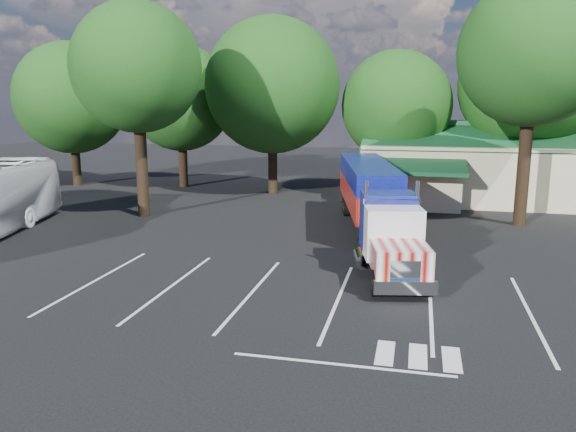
% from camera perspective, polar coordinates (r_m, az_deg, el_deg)
% --- Properties ---
extents(ground, '(120.00, 120.00, 0.00)m').
position_cam_1_polar(ground, '(26.44, 0.07, -3.58)').
color(ground, black).
rests_on(ground, ground).
extents(event_hall, '(24.20, 14.12, 5.55)m').
position_cam_1_polar(event_hall, '(43.66, 23.64, 4.44)').
color(event_hall, beige).
rests_on(event_hall, ground).
extents(tree_row_a, '(9.00, 9.00, 11.68)m').
position_cam_1_polar(tree_row_a, '(49.82, -21.16, 11.12)').
color(tree_row_a, black).
rests_on(tree_row_a, ground).
extents(tree_row_b, '(8.40, 8.40, 11.35)m').
position_cam_1_polar(tree_row_b, '(46.61, -10.84, 11.66)').
color(tree_row_b, black).
rests_on(tree_row_b, ground).
extents(tree_row_c, '(10.00, 10.00, 13.05)m').
position_cam_1_polar(tree_row_c, '(42.46, -1.60, 13.10)').
color(tree_row_c, black).
rests_on(tree_row_c, ground).
extents(tree_row_d, '(8.00, 8.00, 10.60)m').
position_cam_1_polar(tree_row_d, '(42.40, 10.94, 10.94)').
color(tree_row_d, black).
rests_on(tree_row_d, ground).
extents(tree_row_e, '(9.60, 9.60, 12.90)m').
position_cam_1_polar(tree_row_e, '(43.48, 23.26, 12.22)').
color(tree_row_e, black).
rests_on(tree_row_e, ground).
extents(tree_near_left, '(7.60, 7.60, 12.65)m').
position_cam_1_polar(tree_near_left, '(34.94, -15.12, 14.31)').
color(tree_near_left, black).
rests_on(tree_near_left, ground).
extents(tree_near_right, '(8.00, 8.00, 13.50)m').
position_cam_1_polar(tree_near_right, '(33.94, 23.66, 14.95)').
color(tree_near_right, black).
rests_on(tree_near_right, ground).
extents(semi_truck, '(5.80, 18.19, 3.79)m').
position_cam_1_polar(semi_truck, '(29.12, 8.60, 2.03)').
color(semi_truck, black).
rests_on(semi_truck, ground).
extents(woman, '(0.38, 0.57, 1.54)m').
position_cam_1_polar(woman, '(21.15, 9.16, -5.47)').
color(woman, black).
rests_on(woman, ground).
extents(bicycle, '(0.63, 1.69, 0.88)m').
position_cam_1_polar(bicycle, '(29.44, 12.29, -1.39)').
color(bicycle, black).
rests_on(bicycle, ground).
extents(silver_sedan, '(4.15, 2.94, 1.30)m').
position_cam_1_polar(silver_sedan, '(38.59, 12.16, 1.98)').
color(silver_sedan, '#B2B4BA').
rests_on(silver_sedan, ground).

